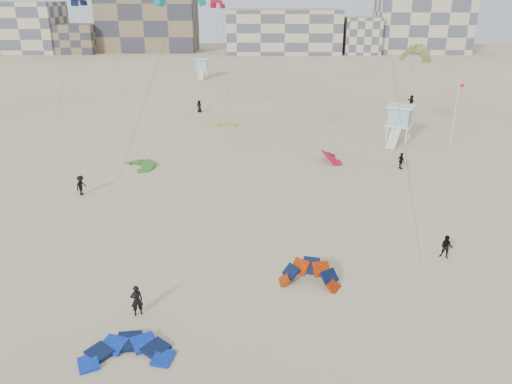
{
  "coord_description": "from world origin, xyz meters",
  "views": [
    {
      "loc": [
        5.17,
        -20.95,
        16.18
      ],
      "look_at": [
        4.59,
        6.0,
        5.43
      ],
      "focal_mm": 35.0,
      "sensor_mm": 36.0,
      "label": 1
    }
  ],
  "objects_px": {
    "lifeguard_tower_near": "(399,124)",
    "kite_ground_orange": "(309,284)",
    "kitesurfer_main": "(137,300)",
    "kite_ground_blue": "(127,356)"
  },
  "relations": [
    {
      "from": "lifeguard_tower_near",
      "to": "kite_ground_blue",
      "type": "bearing_deg",
      "value": -95.04
    },
    {
      "from": "kite_ground_blue",
      "to": "lifeguard_tower_near",
      "type": "xyz_separation_m",
      "value": [
        22.09,
        38.08,
        2.07
      ]
    },
    {
      "from": "kite_ground_blue",
      "to": "kitesurfer_main",
      "type": "height_order",
      "value": "kitesurfer_main"
    },
    {
      "from": "kite_ground_blue",
      "to": "kite_ground_orange",
      "type": "xyz_separation_m",
      "value": [
        9.24,
        6.61,
        0.0
      ]
    },
    {
      "from": "kite_ground_orange",
      "to": "kitesurfer_main",
      "type": "distance_m",
      "value": 10.11
    },
    {
      "from": "kite_ground_orange",
      "to": "lifeguard_tower_near",
      "type": "distance_m",
      "value": 34.06
    },
    {
      "from": "lifeguard_tower_near",
      "to": "kitesurfer_main",
      "type": "bearing_deg",
      "value": -97.69
    },
    {
      "from": "lifeguard_tower_near",
      "to": "kite_ground_orange",
      "type": "bearing_deg",
      "value": -87.14
    },
    {
      "from": "kite_ground_blue",
      "to": "kite_ground_orange",
      "type": "distance_m",
      "value": 11.36
    },
    {
      "from": "kite_ground_blue",
      "to": "lifeguard_tower_near",
      "type": "height_order",
      "value": "lifeguard_tower_near"
    }
  ]
}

